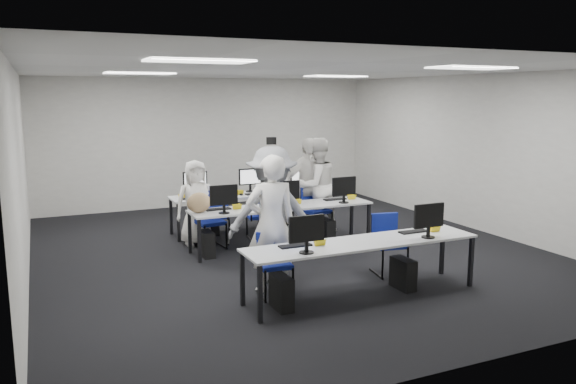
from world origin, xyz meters
name	(u,v)px	position (x,y,z in m)	size (l,w,h in m)	color
room	(287,162)	(0.00, 0.00, 1.50)	(9.00, 9.02, 3.00)	black
ceiling_panels	(287,71)	(0.00, 0.00, 2.98)	(5.20, 4.60, 0.02)	white
desk_front	(363,245)	(0.00, -2.40, 0.68)	(3.20, 0.70, 0.73)	silver
desk_mid	(282,209)	(0.00, 0.20, 0.68)	(3.20, 0.70, 0.73)	silver
desk_back	(254,196)	(0.00, 1.60, 0.68)	(3.20, 0.70, 0.73)	silver
equipment_front	(350,271)	(-0.19, -2.42, 0.36)	(2.51, 0.41, 1.19)	#0D2DB4
equipment_mid	(273,228)	(-0.19, 0.18, 0.36)	(2.91, 0.41, 1.19)	white
equipment_back	(263,211)	(0.19, 1.62, 0.36)	(2.91, 0.41, 1.19)	white
chair_0	(274,277)	(-1.05, -1.94, 0.26)	(0.45, 0.48, 0.83)	navy
chair_1	(389,255)	(0.84, -1.77, 0.28)	(0.50, 0.53, 0.88)	navy
chair_2	(211,232)	(-1.14, 0.68, 0.28)	(0.48, 0.52, 0.88)	navy
chair_3	(271,223)	(0.03, 0.80, 0.31)	(0.49, 0.53, 0.97)	navy
chair_4	(316,220)	(0.92, 0.74, 0.28)	(0.53, 0.56, 0.90)	navy
chair_5	(216,225)	(-0.94, 1.00, 0.31)	(0.63, 0.65, 0.97)	navy
chair_6	(259,225)	(-0.15, 0.92, 0.26)	(0.46, 0.49, 0.82)	navy
chair_7	(307,215)	(0.95, 1.15, 0.30)	(0.51, 0.54, 0.95)	navy
handbag	(199,203)	(-1.45, 0.24, 0.89)	(0.40, 0.26, 0.33)	#8D6749
student_0	(271,224)	(-1.01, -1.74, 0.92)	(0.67, 0.44, 1.84)	silver
student_1	(316,186)	(1.01, 0.92, 0.91)	(0.88, 0.69, 1.82)	silver
student_2	(196,203)	(-1.30, 0.99, 0.75)	(0.73, 0.48, 1.50)	silver
student_3	(308,186)	(0.86, 0.98, 0.91)	(1.06, 0.44, 1.81)	silver
photographer	(272,214)	(-0.82, -1.33, 0.95)	(1.23, 0.71, 1.91)	gray
dslr_camera	(271,141)	(-0.76, -1.16, 1.97)	(0.14, 0.18, 0.10)	black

